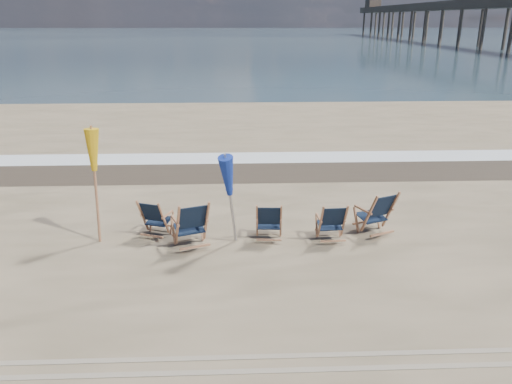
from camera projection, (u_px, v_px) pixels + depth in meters
ocean at (236, 36)px, 129.76m from camera, size 400.00×400.00×0.00m
surf_foam at (249, 158)px, 16.85m from camera, size 200.00×1.40×0.01m
wet_sand_strip at (250, 170)px, 15.43m from camera, size 200.00×2.60×0.00m
beach_chair_0 at (164, 220)px, 10.49m from camera, size 0.75×0.80×0.89m
beach_chair_1 at (207, 223)px, 10.11m from camera, size 0.90×0.96×1.07m
beach_chair_2 at (281, 222)px, 10.37m from camera, size 0.61×0.68×0.89m
beach_chair_3 at (344, 223)px, 10.34m from camera, size 0.61×0.68×0.90m
beach_chair_4 at (391, 211)px, 10.75m from camera, size 0.91×0.95×1.04m
umbrella_yellow at (92, 157)px, 9.96m from camera, size 0.30×0.30×2.38m
umbrella_blue at (231, 176)px, 9.82m from camera, size 0.30×0.30×2.04m
fishing_pier at (477, 17)px, 78.75m from camera, size 4.40×140.00×9.30m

